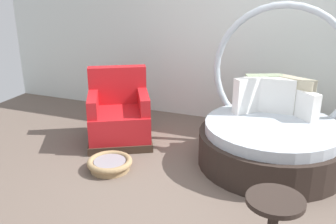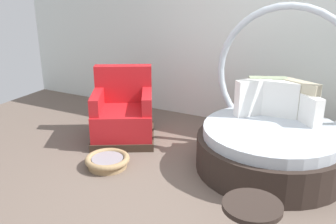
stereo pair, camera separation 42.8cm
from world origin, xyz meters
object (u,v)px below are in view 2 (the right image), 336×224
at_px(side_table, 251,215).
at_px(red_armchair, 123,115).
at_px(round_daybed, 273,136).
at_px(pet_basket, 107,161).

bearing_deg(side_table, red_armchair, 144.29).
bearing_deg(red_armchair, side_table, -35.71).
height_order(round_daybed, side_table, round_daybed).
distance_m(round_daybed, pet_basket, 1.90).
relative_size(red_armchair, side_table, 2.09).
xyz_separation_m(round_daybed, side_table, (0.20, -1.65, 0.05)).
bearing_deg(round_daybed, red_armchair, -176.74).
height_order(red_armchair, side_table, red_armchair).
xyz_separation_m(red_armchair, pet_basket, (0.28, -0.77, -0.26)).
bearing_deg(red_armchair, round_daybed, 3.26).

